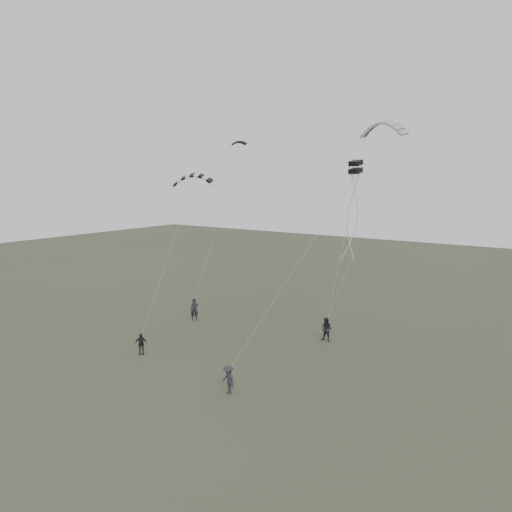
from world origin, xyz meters
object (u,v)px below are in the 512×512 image
Objects in this scene: flyer_left at (194,309)px; kite_box at (356,167)px; flyer_far at (228,379)px; kite_dark_small at (239,142)px; flyer_center at (141,344)px; kite_striped at (195,175)px; kite_pale_large at (383,122)px; flyer_right at (327,329)px.

flyer_left is 2.70× the size of kite_box.
flyer_far is 24.28m from kite_dark_small.
flyer_center is 1.07× the size of kite_dark_small.
flyer_far is 14.28m from kite_box.
kite_dark_small is at bearing 155.39° from kite_box.
flyer_left is 1.14× the size of flyer_far.
kite_striped is (-0.31, 6.32, 11.68)m from flyer_center.
flyer_center is at bearing -170.21° from flyer_far.
flyer_far is 0.50× the size of kite_striped.
flyer_left is 15.29m from flyer_far.
kite_dark_small reaches higher than flyer_center.
kite_dark_small is 8.75m from kite_striped.
flyer_center is at bearing -110.36° from kite_pale_large.
kite_pale_large reaches higher than flyer_right.
kite_striped is (-9.75, -3.60, 11.52)m from flyer_right.
kite_striped reaches higher than flyer_right.
flyer_left is 0.57× the size of kite_striped.
flyer_left reaches higher than flyer_center.
flyer_far is (11.50, -10.07, -0.12)m from flyer_left.
kite_striped is 4.76× the size of kite_box.
kite_dark_small is at bearing 159.84° from flyer_right.
flyer_far is 24.09m from kite_pale_large.
flyer_center is 0.45× the size of kite_striped.
flyer_right is 1.09× the size of flyer_far.
kite_dark_small is 0.42× the size of kite_striped.
flyer_center is at bearing -95.83° from kite_dark_small.
flyer_left is at bearing 158.77° from flyer_far.
kite_pale_large is 15.61m from kite_striped.
kite_box is (3.02, -12.11, -3.73)m from kite_pale_large.
flyer_right is 13.87m from kite_box.
flyer_center is (-9.44, -9.92, -0.16)m from flyer_right.
flyer_right is 13.69m from flyer_center.
flyer_right is at bearing 107.77° from flyer_far.
flyer_far is at bearing -51.04° from flyer_center.
flyer_center is at bearing -110.80° from flyer_left.
kite_striped is at bearing 159.51° from flyer_far.
flyer_left is at bearing 173.69° from kite_box.
kite_pale_large is at bearing -6.04° from flyer_left.
kite_pale_large is (13.26, 8.06, 15.65)m from flyer_left.
flyer_right is 1.30× the size of kite_dark_small.
flyer_left is at bearing -136.00° from kite_pale_large.
kite_box is (4.34, -5.51, 11.97)m from flyer_right.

